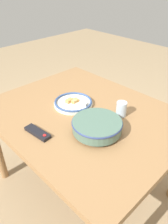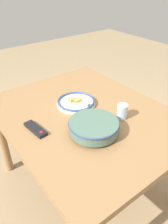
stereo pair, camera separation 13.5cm
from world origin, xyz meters
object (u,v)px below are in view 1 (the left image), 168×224
tv_remote (38,132)px  drinking_glass (121,109)px  food_plate (73,103)px  noodle_bowl (97,126)px

tv_remote → drinking_glass: drinking_glass is taller
food_plate → drinking_glass: (-0.31, -0.13, 0.03)m
food_plate → tv_remote: (-0.09, 0.36, -0.01)m
noodle_bowl → food_plate: noodle_bowl is taller
drinking_glass → noodle_bowl: bearing=92.4°
tv_remote → noodle_bowl: bearing=132.9°
tv_remote → drinking_glass: size_ratio=1.85×
food_plate → drinking_glass: 0.33m
noodle_bowl → tv_remote: noodle_bowl is taller
noodle_bowl → drinking_glass: bearing=-87.6°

